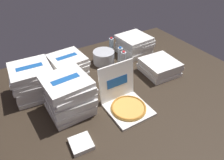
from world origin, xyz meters
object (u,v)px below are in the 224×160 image
Objects in this scene: pizza_stack_center_far at (69,95)px; water_bottle_1 at (120,56)px; water_bottle_0 at (123,60)px; pizza_stack_right_mid at (33,81)px; ice_bucket at (104,57)px; napkin_pile at (81,144)px; water_bottle_2 at (111,46)px; pizza_stack_right_far at (134,45)px; pizza_stack_left_mid at (68,64)px; pizza_stack_left_near at (160,67)px; open_pizza_box at (125,101)px.

pizza_stack_center_far is 1.83× the size of water_bottle_1.
pizza_stack_right_mid is at bearing 176.81° from water_bottle_0.
pizza_stack_center_far is 1.56× the size of ice_bucket.
napkin_pile is (-0.09, -0.43, -0.17)m from pizza_stack_center_far.
water_bottle_2 is at bearing 80.94° from water_bottle_1.
pizza_stack_right_mid is at bearing -172.82° from pizza_stack_right_far.
pizza_stack_right_mid reaches higher than pizza_stack_left_mid.
water_bottle_2 reaches higher than pizza_stack_left_near.
ice_bucket is 1.18× the size of water_bottle_0.
pizza_stack_right_mid is 1.92× the size of water_bottle_2.
pizza_stack_center_far reaches higher than pizza_stack_right_mid.
water_bottle_0 is at bearing 40.09° from napkin_pile.
water_bottle_0 is (1.10, -0.06, -0.06)m from pizza_stack_right_mid.
water_bottle_0 is (0.15, -0.24, 0.03)m from ice_bucket.
pizza_stack_center_far is 0.98× the size of pizza_stack_right_far.
water_bottle_1 is (0.02, 0.11, 0.00)m from water_bottle_0.
open_pizza_box is 0.92m from pizza_stack_left_mid.
pizza_stack_center_far is at bearing -139.95° from water_bottle_2.
pizza_stack_center_far is 0.70m from pizza_stack_left_mid.
pizza_stack_left_mid is 0.49m from ice_bucket.
pizza_stack_right_mid is at bearing -163.28° from water_bottle_2.
water_bottle_1 is (0.41, 0.73, 0.04)m from open_pizza_box.
pizza_stack_left_near is 1.13m from pizza_stack_left_mid.
pizza_stack_left_mid reaches higher than ice_bucket.
open_pizza_box is 0.98m from pizza_stack_right_mid.
pizza_stack_right_mid is at bearing 136.36° from open_pizza_box.
napkin_pile is (0.14, -0.87, -0.15)m from pizza_stack_right_mid.
water_bottle_1 is at bearing -99.06° from water_bottle_2.
pizza_stack_left_near is at bearing 2.33° from pizza_stack_center_far.
pizza_stack_right_far is at bearing -1.81° from pizza_stack_left_mid.
pizza_stack_left_mid is at bearing 24.84° from pizza_stack_right_mid.
water_bottle_2 is (0.07, 0.41, 0.00)m from water_bottle_0.
pizza_stack_right_mid is 0.89m from napkin_pile.
pizza_stack_right_far is (0.03, 0.57, 0.04)m from pizza_stack_left_near.
open_pizza_box is at bearing -74.42° from pizza_stack_left_mid.
pizza_stack_left_near is 0.96× the size of pizza_stack_left_mid.
pizza_stack_right_far reaches higher than ice_bucket.
ice_bucket is at bearing 129.52° from pizza_stack_left_near.
pizza_stack_left_mid is at bearing 70.38° from pizza_stack_center_far.
open_pizza_box is 0.73m from water_bottle_0.
open_pizza_box is at bearing -119.51° from water_bottle_1.
napkin_pile is (-1.03, -1.22, -0.09)m from water_bottle_2.
water_bottle_1 is at bearing 43.09° from napkin_pile.
ice_bucket is at bearing 74.54° from open_pizza_box.
pizza_stack_left_mid is 1.87× the size of water_bottle_1.
ice_bucket is (-0.50, -0.01, -0.05)m from pizza_stack_right_far.
ice_bucket is at bearing 40.63° from pizza_stack_center_far.
open_pizza_box is 1.02× the size of pizza_stack_right_far.
pizza_stack_center_far is 0.95m from water_bottle_0.
pizza_stack_right_far is 2.48× the size of napkin_pile.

